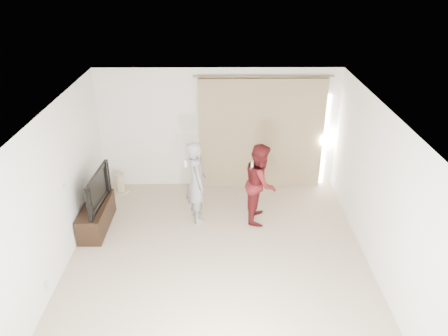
{
  "coord_description": "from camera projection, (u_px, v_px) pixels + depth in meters",
  "views": [
    {
      "loc": [
        0.06,
        -5.82,
        4.63
      ],
      "look_at": [
        0.11,
        1.2,
        1.16
      ],
      "focal_mm": 35.0,
      "sensor_mm": 36.0,
      "label": 1
    }
  ],
  "objects": [
    {
      "name": "tv_console",
      "position": [
        96.0,
        216.0,
        8.1
      ],
      "size": [
        0.43,
        1.24,
        0.48
      ],
      "primitive_type": "cube",
      "color": "black",
      "rests_on": "ground"
    },
    {
      "name": "curtain",
      "position": [
        262.0,
        135.0,
        9.15
      ],
      "size": [
        2.8,
        0.11,
        2.46
      ],
      "color": "#917C58",
      "rests_on": "ground"
    },
    {
      "name": "ceiling",
      "position": [
        217.0,
        114.0,
        6.12
      ],
      "size": [
        5.0,
        5.5,
        0.01
      ],
      "primitive_type": "cube",
      "color": "silver",
      "rests_on": "wall_back"
    },
    {
      "name": "person_woman",
      "position": [
        261.0,
        183.0,
        8.14
      ],
      "size": [
        0.69,
        0.83,
        1.55
      ],
      "color": "#531215",
      "rests_on": "ground"
    },
    {
      "name": "scratching_post",
      "position": [
        120.0,
        185.0,
        9.3
      ],
      "size": [
        0.33,
        0.33,
        0.44
      ],
      "color": "tan",
      "rests_on": "ground"
    },
    {
      "name": "wall_left",
      "position": [
        55.0,
        195.0,
        6.68
      ],
      "size": [
        0.04,
        5.5,
        2.6
      ],
      "color": "white",
      "rests_on": "ground"
    },
    {
      "name": "tv",
      "position": [
        92.0,
        189.0,
        7.85
      ],
      "size": [
        0.22,
        1.16,
        0.66
      ],
      "primitive_type": "imported",
      "rotation": [
        0.0,
        0.0,
        1.51
      ],
      "color": "black",
      "rests_on": "tv_console"
    },
    {
      "name": "wall_back",
      "position": [
        218.0,
        129.0,
        9.16
      ],
      "size": [
        5.0,
        0.04,
        2.6
      ],
      "primitive_type": "cube",
      "color": "white",
      "rests_on": "ground"
    },
    {
      "name": "person_man",
      "position": [
        196.0,
        182.0,
        8.11
      ],
      "size": [
        0.52,
        0.67,
        1.61
      ],
      "color": "gray",
      "rests_on": "ground"
    },
    {
      "name": "floor",
      "position": [
        218.0,
        262.0,
        7.27
      ],
      "size": [
        5.5,
        5.5,
        0.0
      ],
      "primitive_type": "plane",
      "color": "tan",
      "rests_on": "ground"
    }
  ]
}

